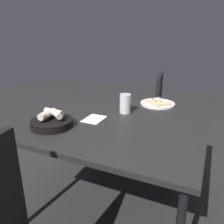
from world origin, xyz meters
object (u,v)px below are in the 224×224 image
Objects in this scene: bread_basket at (52,122)px; pizza_plate at (158,103)px; dining_table at (117,122)px; beer_glass at (125,105)px; chair_far at (147,108)px.

pizza_plate is at bearing 145.76° from bread_basket.
beer_glass is (-0.07, 0.03, 0.11)m from dining_table.
chair_far reaches higher than pizza_plate.
pizza_plate is at bearing 152.05° from dining_table.
bread_basket is 0.29× the size of chair_far.
pizza_plate is 0.34m from beer_glass.
pizza_plate is at bearing 21.59° from chair_far.
beer_glass is (0.29, -0.17, 0.05)m from pizza_plate.
chair_far is (-0.92, -0.08, -0.32)m from beer_glass.
dining_table is at bearing -27.95° from pizza_plate.
dining_table is 4.71× the size of bread_basket.
beer_glass reaches higher than chair_far.
chair_far is at bearing -176.75° from dining_table.
beer_glass is 0.15× the size of chair_far.
bread_basket is 1.39m from chair_far.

